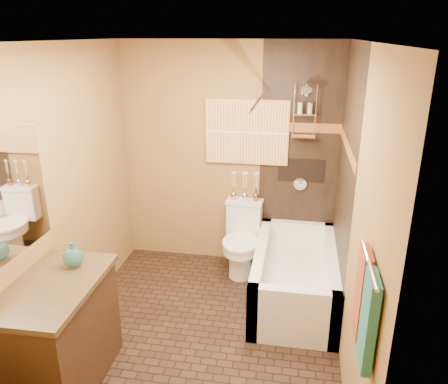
% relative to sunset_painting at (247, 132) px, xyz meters
% --- Properties ---
extents(floor, '(3.00, 3.00, 0.00)m').
position_rel_sunset_painting_xyz_m(floor, '(-0.20, -1.48, -1.55)').
color(floor, black).
rests_on(floor, ground).
extents(wall_left, '(0.02, 3.00, 2.50)m').
position_rel_sunset_painting_xyz_m(wall_left, '(-1.40, -1.48, -0.30)').
color(wall_left, olive).
rests_on(wall_left, floor).
extents(wall_right, '(0.02, 3.00, 2.50)m').
position_rel_sunset_painting_xyz_m(wall_right, '(1.00, -1.48, -0.30)').
color(wall_right, olive).
rests_on(wall_right, floor).
extents(wall_back, '(2.40, 0.02, 2.50)m').
position_rel_sunset_painting_xyz_m(wall_back, '(-0.20, 0.02, -0.30)').
color(wall_back, olive).
rests_on(wall_back, floor).
extents(wall_front, '(2.40, 0.02, 2.50)m').
position_rel_sunset_painting_xyz_m(wall_front, '(-0.20, -2.98, -0.30)').
color(wall_front, olive).
rests_on(wall_front, floor).
extents(ceiling, '(3.00, 3.00, 0.00)m').
position_rel_sunset_painting_xyz_m(ceiling, '(-0.20, -1.48, 0.95)').
color(ceiling, silver).
rests_on(ceiling, wall_back).
extents(alcove_tile_back, '(0.85, 0.01, 2.50)m').
position_rel_sunset_painting_xyz_m(alcove_tile_back, '(0.57, 0.01, -0.30)').
color(alcove_tile_back, black).
rests_on(alcove_tile_back, wall_back).
extents(alcove_tile_right, '(0.01, 1.50, 2.50)m').
position_rel_sunset_painting_xyz_m(alcove_tile_right, '(0.99, -0.73, -0.30)').
color(alcove_tile_right, black).
rests_on(alcove_tile_right, wall_right).
extents(mosaic_band_back, '(0.85, 0.01, 0.10)m').
position_rel_sunset_painting_xyz_m(mosaic_band_back, '(0.57, 0.00, 0.07)').
color(mosaic_band_back, '#983E1B').
rests_on(mosaic_band_back, alcove_tile_back).
extents(mosaic_band_right, '(0.01, 1.50, 0.10)m').
position_rel_sunset_painting_xyz_m(mosaic_band_right, '(0.98, -0.73, 0.07)').
color(mosaic_band_right, '#983E1B').
rests_on(mosaic_band_right, alcove_tile_right).
extents(alcove_niche, '(0.50, 0.01, 0.25)m').
position_rel_sunset_painting_xyz_m(alcove_niche, '(0.60, 0.01, -0.40)').
color(alcove_niche, black).
rests_on(alcove_niche, alcove_tile_back).
extents(shower_fixtures, '(0.24, 0.33, 1.16)m').
position_rel_sunset_painting_xyz_m(shower_fixtures, '(0.60, -0.10, 0.12)').
color(shower_fixtures, silver).
rests_on(shower_fixtures, floor).
extents(curtain_rod, '(0.03, 1.55, 0.03)m').
position_rel_sunset_painting_xyz_m(curtain_rod, '(0.20, -0.73, 0.47)').
color(curtain_rod, silver).
rests_on(curtain_rod, wall_back).
extents(towel_bar, '(0.02, 0.55, 0.02)m').
position_rel_sunset_painting_xyz_m(towel_bar, '(0.95, -2.53, -0.10)').
color(towel_bar, silver).
rests_on(towel_bar, wall_right).
extents(towel_teal, '(0.05, 0.22, 0.52)m').
position_rel_sunset_painting_xyz_m(towel_teal, '(0.96, -2.66, -0.37)').
color(towel_teal, '#206D62').
rests_on(towel_teal, towel_bar).
extents(towel_rust, '(0.05, 0.22, 0.52)m').
position_rel_sunset_painting_xyz_m(towel_rust, '(0.96, -2.40, -0.37)').
color(towel_rust, maroon).
rests_on(towel_rust, towel_bar).
extents(sunset_painting, '(0.90, 0.04, 0.70)m').
position_rel_sunset_painting_xyz_m(sunset_painting, '(0.00, 0.00, 0.00)').
color(sunset_painting, '#CC7530').
rests_on(sunset_painting, wall_back).
extents(vanity_mirror, '(0.01, 1.00, 0.90)m').
position_rel_sunset_painting_xyz_m(vanity_mirror, '(-1.39, -2.18, -0.05)').
color(vanity_mirror, white).
rests_on(vanity_mirror, wall_left).
extents(bathtub, '(0.80, 1.50, 0.55)m').
position_rel_sunset_painting_xyz_m(bathtub, '(0.60, -0.73, -1.33)').
color(bathtub, white).
rests_on(bathtub, floor).
extents(toilet, '(0.41, 0.61, 0.80)m').
position_rel_sunset_painting_xyz_m(toilet, '(0.00, -0.26, -1.15)').
color(toilet, white).
rests_on(toilet, floor).
extents(vanity, '(0.63, 1.01, 0.88)m').
position_rel_sunset_painting_xyz_m(vanity, '(-1.12, -2.18, -1.11)').
color(vanity, black).
rests_on(vanity, floor).
extents(teal_bottle, '(0.17, 0.17, 0.24)m').
position_rel_sunset_painting_xyz_m(teal_bottle, '(-1.07, -1.91, -0.57)').
color(teal_bottle, '#236967').
rests_on(teal_bottle, vanity).
extents(bud_vases, '(0.32, 0.07, 0.31)m').
position_rel_sunset_painting_xyz_m(bud_vases, '(-0.00, -0.09, -0.58)').
color(bud_vases, gold).
rests_on(bud_vases, toilet).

